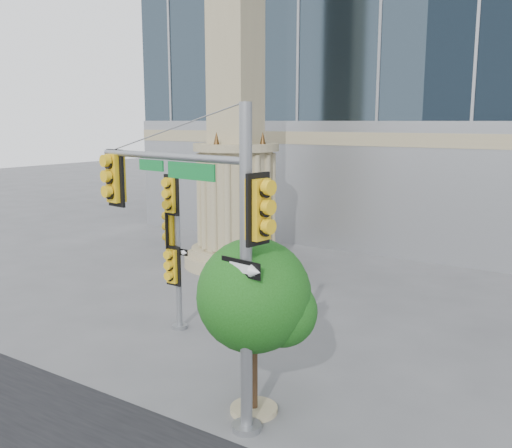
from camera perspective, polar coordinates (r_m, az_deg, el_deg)
The scene contains 5 objects.
ground at distance 13.97m, azimuth -3.53°, elevation -15.24°, with size 120.00×120.00×0.00m, color #545456.
monument at distance 23.41m, azimuth -2.01°, elevation 9.08°, with size 4.40×4.40×16.60m.
main_signal_pole at distance 11.35m, azimuth -5.23°, elevation -0.32°, with size 4.89×1.16×6.35m.
secondary_signal_pole at distance 16.38m, azimuth -8.22°, elevation -1.44°, with size 0.79×0.59×4.62m.
street_tree at distance 11.61m, azimuth 0.02°, elevation -7.63°, with size 2.38×2.33×3.71m.
Camera 1 is at (7.68, -9.99, 6.02)m, focal length 40.00 mm.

